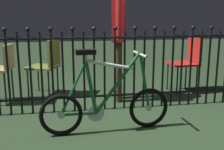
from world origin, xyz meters
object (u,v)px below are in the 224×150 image
chair_red (187,59)px  bicycle (106,104)px  person_visitor (118,29)px  chair_tan (1,66)px  chair_olive (47,62)px

chair_red → bicycle: bearing=-138.8°
bicycle → chair_red: (1.52, 1.33, 0.22)m
chair_red → person_visitor: person_visitor is taller
bicycle → chair_tan: bearing=136.7°
chair_red → chair_olive: (-2.19, 0.15, -0.01)m
bicycle → person_visitor: size_ratio=0.82×
chair_red → chair_olive: bearing=176.0°
bicycle → chair_red: 2.03m
chair_red → chair_tan: chair_red is taller
chair_tan → person_visitor: person_visitor is taller
bicycle → chair_olive: 1.64m
chair_olive → chair_tan: bearing=-156.3°
chair_red → chair_tan: size_ratio=1.05×
chair_red → chair_olive: size_ratio=1.00×
person_visitor → bicycle: bearing=-107.6°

